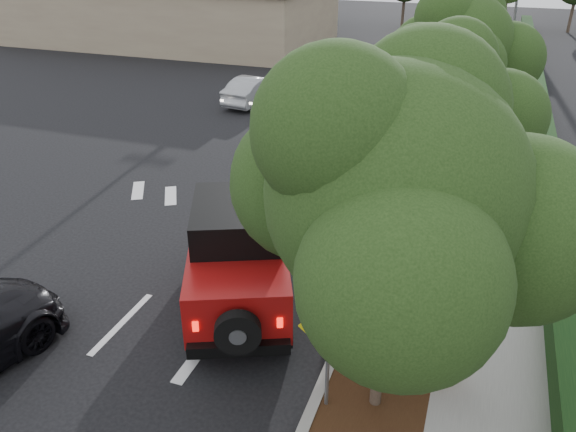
% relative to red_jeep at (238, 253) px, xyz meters
% --- Properties ---
extents(ground, '(120.00, 120.00, 0.00)m').
position_rel_red_jeep_xyz_m(ground, '(-2.03, -1.70, -1.20)').
color(ground, black).
rests_on(ground, ground).
extents(curb, '(0.20, 70.00, 0.15)m').
position_rel_red_jeep_xyz_m(curb, '(2.57, 10.30, -1.13)').
color(curb, '#9E9B93').
rests_on(curb, ground).
extents(planting_strip, '(1.80, 70.00, 0.12)m').
position_rel_red_jeep_xyz_m(planting_strip, '(3.57, 10.30, -1.14)').
color(planting_strip, black).
rests_on(planting_strip, ground).
extents(sidewalk, '(2.00, 70.00, 0.12)m').
position_rel_red_jeep_xyz_m(sidewalk, '(5.47, 10.30, -1.14)').
color(sidewalk, gray).
rests_on(sidewalk, ground).
extents(hedge, '(0.80, 70.00, 0.80)m').
position_rel_red_jeep_xyz_m(hedge, '(6.87, 10.30, -0.80)').
color(hedge, black).
rests_on(hedge, ground).
extents(commercial_building, '(22.00, 12.00, 4.00)m').
position_rel_red_jeep_xyz_m(commercial_building, '(-18.03, 28.30, 0.80)').
color(commercial_building, gray).
rests_on(commercial_building, ground).
extents(transmission_tower, '(7.00, 4.00, 28.00)m').
position_rel_red_jeep_xyz_m(transmission_tower, '(3.97, 46.30, -1.20)').
color(transmission_tower, slate).
rests_on(transmission_tower, ground).
extents(street_tree_near, '(3.80, 3.80, 5.92)m').
position_rel_red_jeep_xyz_m(street_tree_near, '(3.57, -2.20, -1.20)').
color(street_tree_near, '#1C3210').
rests_on(street_tree_near, ground).
extents(street_tree_mid, '(3.20, 3.20, 5.32)m').
position_rel_red_jeep_xyz_m(street_tree_mid, '(3.57, 4.80, -1.20)').
color(street_tree_mid, '#1C3210').
rests_on(street_tree_mid, ground).
extents(street_tree_far, '(3.40, 3.40, 5.62)m').
position_rel_red_jeep_xyz_m(street_tree_far, '(3.57, 11.30, -1.20)').
color(street_tree_far, '#1C3210').
rests_on(street_tree_far, ground).
extents(light_pole_a, '(2.00, 0.22, 9.00)m').
position_rel_red_jeep_xyz_m(light_pole_a, '(-8.53, 24.30, -1.20)').
color(light_pole_a, slate).
rests_on(light_pole_a, ground).
extents(light_pole_b, '(2.00, 0.22, 9.00)m').
position_rel_red_jeep_xyz_m(light_pole_b, '(-9.53, 36.30, -1.20)').
color(light_pole_b, slate).
rests_on(light_pole_b, ground).
extents(red_jeep, '(3.58, 4.83, 2.36)m').
position_rel_red_jeep_xyz_m(red_jeep, '(0.00, 0.00, 0.00)').
color(red_jeep, black).
rests_on(red_jeep, ground).
extents(silver_suv_ahead, '(4.18, 5.85, 1.48)m').
position_rel_red_jeep_xyz_m(silver_suv_ahead, '(0.66, 7.96, -0.46)').
color(silver_suv_ahead, '#B8B9C0').
rests_on(silver_suv_ahead, ground).
extents(silver_sedan_oncoming, '(1.98, 4.17, 1.32)m').
position_rel_red_jeep_xyz_m(silver_sedan_oncoming, '(-5.83, 14.92, -0.54)').
color(silver_sedan_oncoming, '#999CA0').
rests_on(silver_sedan_oncoming, ground).
extents(parked_suv, '(4.67, 3.19, 1.48)m').
position_rel_red_jeep_xyz_m(parked_suv, '(-10.04, 23.91, -0.46)').
color(parked_suv, '#9EA0A5').
rests_on(parked_suv, ground).
extents(speed_hump_sign, '(1.01, 0.17, 2.17)m').
position_rel_red_jeep_xyz_m(speed_hump_sign, '(2.77, -2.55, 0.30)').
color(speed_hump_sign, slate).
rests_on(speed_hump_sign, ground).
extents(terracotta_planter, '(0.76, 0.76, 1.32)m').
position_rel_red_jeep_xyz_m(terracotta_planter, '(4.57, -1.12, -0.31)').
color(terracotta_planter, brown).
rests_on(terracotta_planter, ground).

